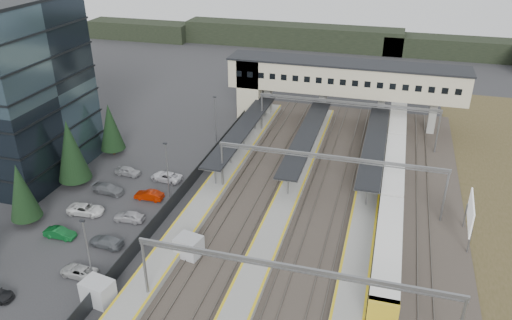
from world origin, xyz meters
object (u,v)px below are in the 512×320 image
(train, at_px, (393,173))
(billboard, at_px, (470,214))
(relay_cabin_near, at_px, (98,292))
(relay_cabin_far, at_px, (189,247))
(footbridge, at_px, (328,80))

(train, height_order, billboard, billboard)
(relay_cabin_near, xyz_separation_m, billboard, (34.99, 20.35, 2.39))
(train, xyz_separation_m, billboard, (8.57, -10.71, 1.63))
(relay_cabin_far, distance_m, train, 30.34)
(relay_cabin_near, height_order, relay_cabin_far, relay_cabin_far)
(relay_cabin_far, xyz_separation_m, train, (20.76, 22.12, 0.72))
(train, bearing_deg, relay_cabin_near, -130.39)
(footbridge, xyz_separation_m, billboard, (20.86, -31.24, -4.35))
(relay_cabin_near, distance_m, footbridge, 53.92)
(train, relative_size, billboard, 9.16)
(relay_cabin_near, height_order, billboard, billboard)
(relay_cabin_near, relative_size, billboard, 0.51)
(relay_cabin_near, relative_size, footbridge, 0.08)
(relay_cabin_near, bearing_deg, relay_cabin_far, 57.65)
(relay_cabin_near, bearing_deg, footbridge, 74.69)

